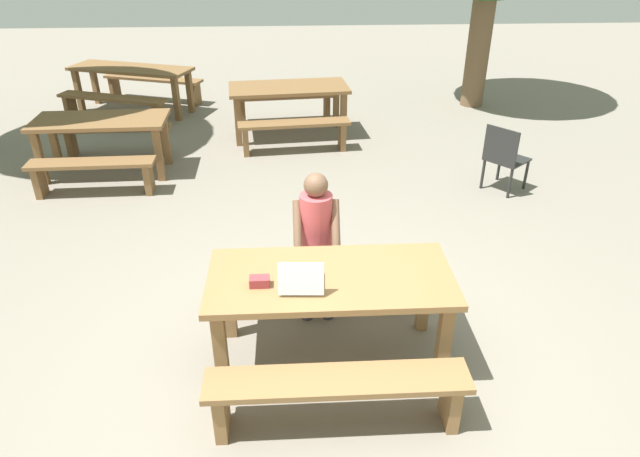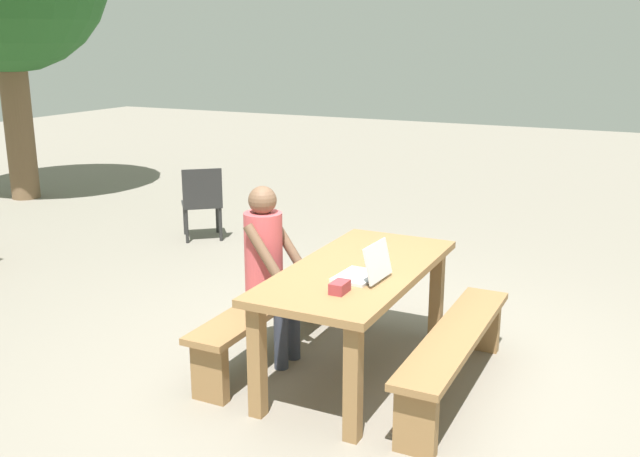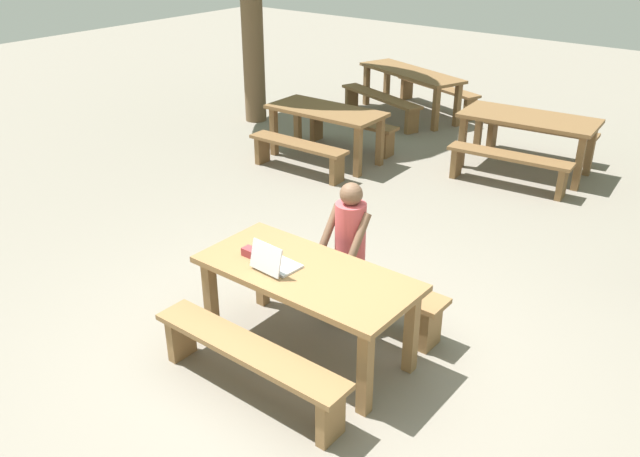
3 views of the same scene
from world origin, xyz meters
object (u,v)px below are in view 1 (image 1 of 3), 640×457
person_seated (316,236)px  plastic_chair (504,157)px  laptop (301,281)px  picnic_table_front (330,289)px  picnic_table_mid (131,74)px  picnic_table_rear (289,94)px  picnic_table_distant (101,128)px  small_pouch (260,281)px

person_seated → plastic_chair: size_ratio=1.50×
laptop → person_seated: 0.80m
picnic_table_front → picnic_table_mid: size_ratio=0.81×
laptop → picnic_table_rear: (-0.06, 5.22, -0.17)m
picnic_table_distant → plastic_chair: bearing=-10.7°
plastic_chair → picnic_table_mid: plastic_chair is taller
person_seated → picnic_table_rear: size_ratio=0.68×
plastic_chair → small_pouch: bearing=96.8°
person_seated → plastic_chair: person_seated is taller
picnic_table_front → small_pouch: bearing=-169.1°
small_pouch → picnic_table_distant: size_ratio=0.08×
laptop → picnic_table_mid: (-2.75, 6.61, -0.18)m
laptop → person_seated: (0.14, 0.78, -0.10)m
plastic_chair → picnic_table_rear: plastic_chair is taller
person_seated → picnic_table_mid: person_seated is taller
small_pouch → picnic_table_rear: size_ratio=0.08×
person_seated → picnic_table_distant: bearing=130.4°
picnic_table_rear → picnic_table_distant: bearing=-156.5°
laptop → picnic_table_rear: laptop is taller
picnic_table_front → small_pouch: 0.54m
laptop → small_pouch: size_ratio=2.34×
person_seated → picnic_table_rear: 4.45m
picnic_table_front → picnic_table_mid: picnic_table_front is taller
picnic_table_distant → person_seated: bearing=-51.1°
picnic_table_mid → picnic_table_distant: picnic_table_mid is taller
picnic_table_mid → picnic_table_distant: bearing=-65.5°
picnic_table_mid → picnic_table_rear: 3.02m
person_seated → picnic_table_mid: bearing=116.4°
plastic_chair → picnic_table_distant: bearing=40.9°
picnic_table_front → laptop: (-0.21, -0.14, 0.18)m
picnic_table_distant → laptop: bearing=-58.8°
small_pouch → plastic_chair: bearing=46.7°
laptop → picnic_table_rear: size_ratio=0.18×
picnic_table_front → picnic_table_distant: bearing=125.9°
picnic_table_distant → picnic_table_front: bearing=-55.6°
plastic_chair → picnic_table_front: bearing=101.4°
person_seated → plastic_chair: (2.41, 2.28, -0.28)m
picnic_table_mid → picnic_table_rear: (2.69, -1.38, 0.01)m
picnic_table_mid → picnic_table_distant: 2.74m
person_seated → picnic_table_distant: (-2.63, 3.10, -0.10)m
picnic_table_front → small_pouch: small_pouch is taller
plastic_chair → picnic_table_rear: 3.40m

